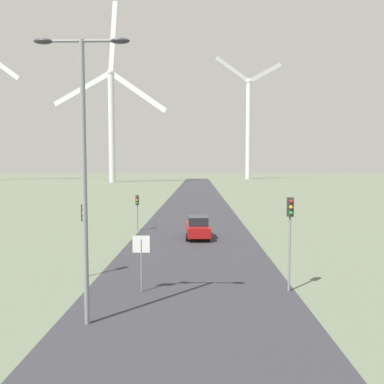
{
  "coord_description": "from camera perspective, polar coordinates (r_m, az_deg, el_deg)",
  "views": [
    {
      "loc": [
        0.38,
        -4.65,
        5.94
      ],
      "look_at": [
        0.0,
        18.43,
        4.32
      ],
      "focal_mm": 35.0,
      "sensor_mm": 36.0,
      "label": 1
    }
  ],
  "objects": [
    {
      "name": "road_surface",
      "position": [
        52.98,
        0.53,
        -2.42
      ],
      "size": [
        10.0,
        240.0,
        0.01
      ],
      "color": "#2D2D33",
      "rests_on": "ground"
    },
    {
      "name": "streetlamp",
      "position": [
        14.26,
        -16.16,
        6.3
      ],
      "size": [
        3.46,
        0.32,
        10.49
      ],
      "color": "gray",
      "rests_on": "ground"
    },
    {
      "name": "stop_sign_near",
      "position": [
        17.9,
        -7.74,
        -9.13
      ],
      "size": [
        0.81,
        0.07,
        2.69
      ],
      "color": "gray",
      "rests_on": "ground"
    },
    {
      "name": "traffic_light_post_near_left",
      "position": [
        20.74,
        -16.07,
        -4.68
      ],
      "size": [
        0.28,
        0.33,
        3.91
      ],
      "color": "gray",
      "rests_on": "ground"
    },
    {
      "name": "traffic_light_post_near_right",
      "position": [
        18.15,
        14.71,
        -4.61
      ],
      "size": [
        0.28,
        0.33,
        4.47
      ],
      "color": "gray",
      "rests_on": "ground"
    },
    {
      "name": "traffic_light_post_mid_left",
      "position": [
        34.5,
        -8.35,
        -1.9
      ],
      "size": [
        0.28,
        0.34,
        3.28
      ],
      "color": "gray",
      "rests_on": "ground"
    },
    {
      "name": "car_approaching",
      "position": [
        30.79,
        0.89,
        -5.39
      ],
      "size": [
        2.05,
        4.2,
        1.83
      ],
      "color": "maroon",
      "rests_on": "ground"
    },
    {
      "name": "wind_turbine_left",
      "position": [
        138.3,
        -12.17,
        11.91
      ],
      "size": [
        42.21,
        8.3,
        62.88
      ],
      "color": "silver",
      "rests_on": "ground"
    },
    {
      "name": "wind_turbine_center",
      "position": [
        171.15,
        8.6,
        10.9
      ],
      "size": [
        30.39,
        9.69,
        52.89
      ],
      "color": "silver",
      "rests_on": "ground"
    }
  ]
}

